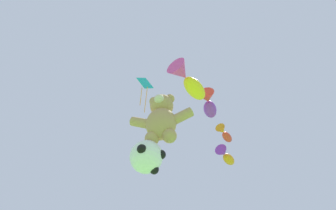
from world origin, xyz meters
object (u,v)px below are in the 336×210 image
Objects in this scene: fish_kite_violet at (209,103)px; fish_kite_goldfin at (188,80)px; fish_kite_tangerine at (226,156)px; soccer_ball_kite at (147,157)px; diamond_kite at (145,86)px; fish_kite_crimson at (224,134)px; teddy_bear_kite at (161,118)px.

fish_kite_goldfin is at bearing -110.52° from fish_kite_violet.
fish_kite_tangerine is at bearing 81.53° from fish_kite_violet.
soccer_ball_kite is at bearing -132.06° from fish_kite_violet.
fish_kite_violet is 0.64× the size of diamond_kite.
diamond_kite is (-3.81, -3.76, 0.81)m from fish_kite_crimson.
diamond_kite is at bearing -152.45° from fish_kite_violet.
fish_kite_violet is (0.83, 2.22, 0.73)m from fish_kite_goldfin.
fish_kite_crimson is at bearing 57.51° from soccer_ball_kite.
soccer_ball_kite is at bearing -165.31° from fish_kite_goldfin.
fish_kite_violet reaches higher than fish_kite_crimson.
diamond_kite is at bearing -135.36° from fish_kite_crimson.
fish_kite_violet is 1.00× the size of fish_kite_tangerine.
teddy_bear_kite is 6.19m from fish_kite_crimson.
fish_kite_crimson reaches higher than fish_kite_tangerine.
diamond_kite is (-1.23, 1.00, 3.81)m from teddy_bear_kite.
fish_kite_crimson is 5.41m from diamond_kite.
fish_kite_goldfin is at bearing -13.77° from diamond_kite.
fish_kite_crimson is at bearing 61.53° from teddy_bear_kite.
fish_kite_violet is (1.93, 2.65, 3.44)m from teddy_bear_kite.
fish_kite_tangerine is 0.64× the size of diamond_kite.
soccer_ball_kite is 7.29m from fish_kite_crimson.
soccer_ball_kite is 0.46× the size of fish_kite_goldfin.
fish_kite_crimson reaches higher than soccer_ball_kite.
fish_kite_tangerine is (0.56, 3.78, -0.78)m from fish_kite_violet.
fish_kite_tangerine is (1.39, 6.00, -0.05)m from fish_kite_goldfin.
fish_kite_violet is at bearing -98.47° from fish_kite_tangerine.
teddy_bear_kite is 1.29× the size of fish_kite_tangerine.
fish_kite_crimson is (0.65, 2.11, -0.44)m from fish_kite_violet.
soccer_ball_kite is 0.61× the size of fish_kite_tangerine.
fish_kite_crimson is (3.01, 4.73, 4.66)m from soccer_ball_kite.
fish_kite_tangerine is at bearing 92.93° from fish_kite_crimson.
teddy_bear_kite is at bearing -111.22° from fish_kite_tangerine.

